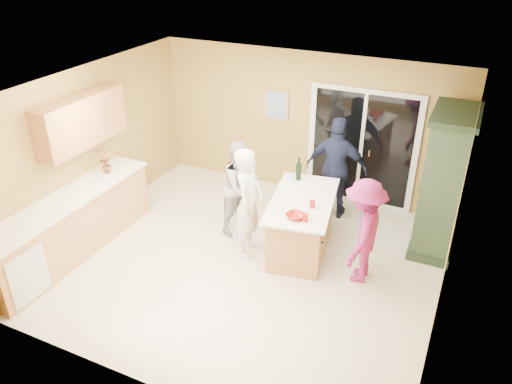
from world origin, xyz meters
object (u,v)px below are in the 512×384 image
at_px(kitchen_island, 301,226).
at_px(green_hutch, 443,184).
at_px(woman_navy, 337,169).
at_px(woman_white, 249,203).
at_px(woman_grey, 241,187).
at_px(woman_magenta, 363,232).

height_order(kitchen_island, green_hutch, green_hutch).
distance_m(green_hutch, woman_navy, 1.71).
xyz_separation_m(woman_white, woman_grey, (-0.40, 0.57, -0.09)).
distance_m(woman_navy, woman_magenta, 1.74).
bearing_deg(kitchen_island, woman_magenta, -27.38).
height_order(green_hutch, woman_grey, green_hutch).
distance_m(kitchen_island, woman_navy, 1.30).
bearing_deg(woman_magenta, woman_grey, -102.35).
distance_m(kitchen_island, woman_grey, 1.15).
relative_size(kitchen_island, woman_navy, 1.01).
distance_m(woman_white, woman_magenta, 1.68).
relative_size(kitchen_island, woman_white, 1.04).
relative_size(woman_grey, woman_navy, 0.87).
bearing_deg(kitchen_island, green_hutch, 18.06).
bearing_deg(woman_magenta, kitchen_island, -107.33).
distance_m(green_hutch, woman_grey, 3.05).
bearing_deg(green_hutch, kitchen_island, -152.23).
height_order(kitchen_island, woman_white, woman_white).
height_order(kitchen_island, woman_magenta, woman_magenta).
xyz_separation_m(green_hutch, woman_magenta, (-0.84, -1.28, -0.30)).
height_order(woman_grey, woman_magenta, same).
bearing_deg(woman_grey, kitchen_island, -83.89).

